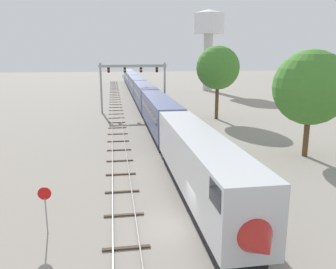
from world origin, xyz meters
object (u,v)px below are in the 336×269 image
object	(u,v)px
signal_gantry	(133,76)
trackside_tree_mid	(311,88)
water_tower	(209,29)
stop_sign	(45,204)
passenger_train	(140,90)
trackside_tree_left	(218,68)

from	to	relation	value
signal_gantry	trackside_tree_mid	xyz separation A→B (m)	(15.73, -31.33, 0.59)
signal_gantry	water_tower	bearing A→B (deg)	56.46
trackside_tree_mid	stop_sign	bearing A→B (deg)	-152.06
passenger_train	stop_sign	size ratio (longest dim) A/B	44.51
passenger_train	water_tower	xyz separation A→B (m)	(21.39, 22.02, 14.74)
passenger_train	trackside_tree_mid	distance (m)	47.16
stop_sign	trackside_tree_mid	bearing A→B (deg)	27.94
water_tower	stop_sign	bearing A→B (deg)	-111.56
water_tower	trackside_tree_left	xyz separation A→B (m)	(-10.75, -44.97, -9.15)
water_tower	trackside_tree_mid	size ratio (longest dim) A/B	2.10
water_tower	trackside_tree_mid	distance (m)	68.24
signal_gantry	trackside_tree_mid	bearing A→B (deg)	-63.34
passenger_train	signal_gantry	world-z (taller)	signal_gantry
signal_gantry	water_tower	xyz separation A→B (m)	(23.64, 35.67, 10.89)
signal_gantry	trackside_tree_mid	world-z (taller)	trackside_tree_mid
passenger_train	signal_gantry	bearing A→B (deg)	-99.36
stop_sign	trackside_tree_left	size ratio (longest dim) A/B	0.25
signal_gantry	trackside_tree_left	world-z (taller)	trackside_tree_left
water_tower	trackside_tree_left	world-z (taller)	water_tower
passenger_train	trackside_tree_mid	xyz separation A→B (m)	(13.48, -44.98, 4.44)
signal_gantry	trackside_tree_mid	distance (m)	35.06
passenger_train	stop_sign	distance (m)	58.30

